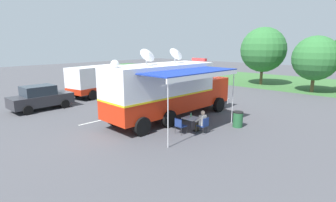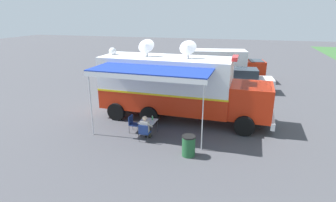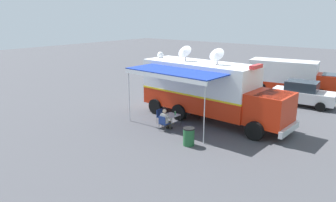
% 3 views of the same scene
% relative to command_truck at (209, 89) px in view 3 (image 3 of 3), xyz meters
% --- Properties ---
extents(ground_plane, '(100.00, 100.00, 0.00)m').
position_rel_command_truck_xyz_m(ground_plane, '(-0.06, -0.75, -1.95)').
color(ground_plane, '#47474C').
extents(lot_stripe, '(0.29, 4.80, 0.01)m').
position_rel_command_truck_xyz_m(lot_stripe, '(-2.88, -2.30, -1.94)').
color(lot_stripe, silver).
rests_on(lot_stripe, ground).
extents(command_truck, '(5.06, 9.57, 4.53)m').
position_rel_command_truck_xyz_m(command_truck, '(0.00, 0.00, 0.00)').
color(command_truck, red).
rests_on(command_truck, ground).
extents(folding_table, '(0.83, 0.83, 0.73)m').
position_rel_command_truck_xyz_m(folding_table, '(2.47, -0.94, -1.27)').
color(folding_table, silver).
rests_on(folding_table, ground).
extents(water_bottle, '(0.07, 0.07, 0.22)m').
position_rel_command_truck_xyz_m(water_bottle, '(2.31, -0.77, -1.11)').
color(water_bottle, '#3F9959').
rests_on(water_bottle, folding_table).
extents(folding_chair_at_table, '(0.50, 0.50, 0.87)m').
position_rel_command_truck_xyz_m(folding_chair_at_table, '(3.27, -0.86, -1.43)').
color(folding_chair_at_table, navy).
rests_on(folding_chair_at_table, ground).
extents(folding_chair_beside_table, '(0.50, 0.50, 0.87)m').
position_rel_command_truck_xyz_m(folding_chair_beside_table, '(2.37, -1.79, -1.43)').
color(folding_chair_beside_table, navy).
rests_on(folding_chair_beside_table, ground).
extents(seated_responder, '(0.67, 0.57, 1.25)m').
position_rel_command_truck_xyz_m(seated_responder, '(3.08, -0.85, -1.30)').
color(seated_responder, silver).
rests_on(seated_responder, ground).
extents(trash_bin, '(0.57, 0.57, 0.91)m').
position_rel_command_truck_xyz_m(trash_bin, '(4.04, 1.40, -1.49)').
color(trash_bin, '#235B33').
rests_on(trash_bin, ground).
extents(support_truck, '(3.15, 7.04, 2.70)m').
position_rel_command_truck_xyz_m(support_truck, '(-9.99, 1.55, -0.56)').
color(support_truck, white).
rests_on(support_truck, ground).
extents(car_behind_truck, '(2.30, 4.34, 1.76)m').
position_rel_command_truck_xyz_m(car_behind_truck, '(-6.96, 3.57, -1.07)').
color(car_behind_truck, silver).
rests_on(car_behind_truck, ground).
extents(car_far_corner, '(2.05, 4.21, 1.76)m').
position_rel_command_truck_xyz_m(car_far_corner, '(-8.50, -4.56, -1.07)').
color(car_far_corner, '#2D2D33').
rests_on(car_far_corner, ground).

